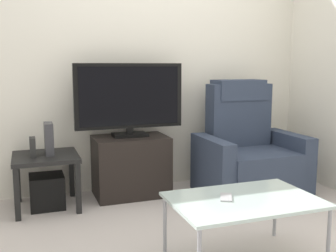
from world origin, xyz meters
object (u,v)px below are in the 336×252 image
(recliner_armchair, at_px, (248,153))
(subwoofer_box, at_px, (47,191))
(tv_stand, at_px, (131,166))
(television, at_px, (129,98))
(game_console, at_px, (49,139))
(book_upright, at_px, (33,147))
(side_table, at_px, (46,163))
(coffee_table, at_px, (244,203))
(cell_phone, at_px, (226,197))

(recliner_armchair, xyz_separation_m, subwoofer_box, (-1.88, 0.17, -0.23))
(tv_stand, height_order, television, television)
(television, xyz_separation_m, game_console, (-0.74, -0.09, -0.32))
(subwoofer_box, distance_m, book_upright, 0.42)
(recliner_armchair, relative_size, side_table, 2.00)
(tv_stand, distance_m, game_console, 0.81)
(television, bearing_deg, side_table, -172.43)
(recliner_armchair, distance_m, subwoofer_box, 1.90)
(recliner_armchair, xyz_separation_m, side_table, (-1.88, 0.17, 0.02))
(subwoofer_box, bearing_deg, television, 7.57)
(television, distance_m, coffee_table, 1.66)
(television, relative_size, book_upright, 6.31)
(side_table, bearing_deg, game_console, 15.95)
(side_table, height_order, game_console, game_console)
(tv_stand, xyz_separation_m, book_upright, (-0.87, -0.10, 0.26))
(television, xyz_separation_m, side_table, (-0.77, -0.10, -0.53))
(recliner_armchair, bearing_deg, tv_stand, 169.23)
(side_table, bearing_deg, book_upright, -168.69)
(book_upright, bearing_deg, recliner_armchair, -4.46)
(television, relative_size, recliner_armchair, 0.94)
(side_table, distance_m, coffee_table, 1.81)
(tv_stand, height_order, game_console, game_console)
(subwoofer_box, distance_m, coffee_table, 1.82)
(game_console, bearing_deg, side_table, -164.05)
(television, bearing_deg, recliner_armchair, -14.04)
(subwoofer_box, bearing_deg, tv_stand, 6.18)
(book_upright, bearing_deg, television, 8.01)
(coffee_table, bearing_deg, subwoofer_box, 127.20)
(book_upright, height_order, cell_phone, book_upright)
(subwoofer_box, height_order, game_console, game_console)
(game_console, distance_m, cell_phone, 1.71)
(tv_stand, bearing_deg, cell_phone, -81.49)
(subwoofer_box, distance_m, cell_phone, 1.73)
(book_upright, distance_m, game_console, 0.15)
(television, bearing_deg, cell_phone, -81.60)
(coffee_table, bearing_deg, television, 101.75)
(cell_phone, bearing_deg, tv_stand, 125.90)
(television, xyz_separation_m, book_upright, (-0.87, -0.12, -0.38))
(television, distance_m, side_table, 0.94)
(tv_stand, distance_m, coffee_table, 1.56)
(recliner_armchair, height_order, side_table, recliner_armchair)
(coffee_table, distance_m, cell_phone, 0.11)
(game_console, height_order, cell_phone, game_console)
(television, bearing_deg, subwoofer_box, -172.43)
(tv_stand, distance_m, recliner_armchair, 1.14)
(cell_phone, bearing_deg, game_console, 151.68)
(coffee_table, height_order, cell_phone, cell_phone)
(tv_stand, relative_size, game_console, 2.49)
(cell_phone, bearing_deg, television, 125.79)
(television, height_order, coffee_table, television)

